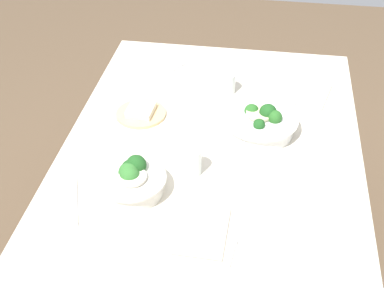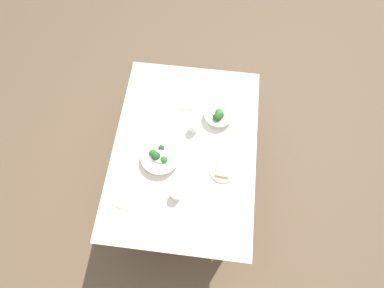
% 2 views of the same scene
% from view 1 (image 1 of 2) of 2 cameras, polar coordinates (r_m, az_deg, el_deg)
% --- Properties ---
extents(ground_plane, '(6.00, 6.00, 0.00)m').
position_cam_1_polar(ground_plane, '(2.35, 1.77, -13.69)').
color(ground_plane, brown).
extents(dining_table, '(1.42, 1.02, 0.71)m').
position_cam_1_polar(dining_table, '(1.91, 2.12, -2.27)').
color(dining_table, beige).
rests_on(dining_table, ground_plane).
extents(broccoli_bowl_far, '(0.21, 0.21, 0.11)m').
position_cam_1_polar(broccoli_bowl_far, '(1.65, -6.49, -3.89)').
color(broccoli_bowl_far, silver).
rests_on(broccoli_bowl_far, dining_table).
extents(broccoli_bowl_near, '(0.27, 0.27, 0.11)m').
position_cam_1_polar(broccoli_bowl_near, '(1.90, 7.35, 2.32)').
color(broccoli_bowl_near, white).
rests_on(broccoli_bowl_near, dining_table).
extents(bread_side_plate, '(0.19, 0.19, 0.03)m').
position_cam_1_polar(bread_side_plate, '(1.99, -5.52, 3.40)').
color(bread_side_plate, '#D6B27A').
rests_on(bread_side_plate, dining_table).
extents(water_glass_center, '(0.07, 0.07, 0.09)m').
position_cam_1_polar(water_glass_center, '(1.70, -0.09, -1.88)').
color(water_glass_center, silver).
rests_on(water_glass_center, dining_table).
extents(water_glass_side, '(0.08, 0.08, 0.08)m').
position_cam_1_polar(water_glass_side, '(2.11, 3.64, 6.61)').
color(water_glass_side, silver).
rests_on(water_glass_side, dining_table).
extents(fork_by_far_bowl, '(0.09, 0.06, 0.00)m').
position_cam_1_polar(fork_by_far_bowl, '(2.28, -1.54, 8.22)').
color(fork_by_far_bowl, '#B7B7BC').
rests_on(fork_by_far_bowl, dining_table).
extents(fork_by_near_bowl, '(0.11, 0.02, 0.00)m').
position_cam_1_polar(fork_by_near_bowl, '(1.49, 4.38, -11.52)').
color(fork_by_near_bowl, '#B7B7BC').
rests_on(fork_by_near_bowl, dining_table).
extents(table_knife_left, '(0.21, 0.08, 0.00)m').
position_cam_1_polar(table_knife_left, '(1.67, -12.39, -5.92)').
color(table_knife_left, '#B7B7BC').
rests_on(table_knife_left, dining_table).
extents(napkin_folded_upper, '(0.23, 0.19, 0.01)m').
position_cam_1_polar(napkin_folded_upper, '(2.16, 12.46, 5.37)').
color(napkin_folded_upper, '#B1A997').
rests_on(napkin_folded_upper, dining_table).
extents(napkin_folded_lower, '(0.20, 0.14, 0.01)m').
position_cam_1_polar(napkin_folded_lower, '(1.54, 1.15, -9.34)').
color(napkin_folded_lower, '#B1A997').
rests_on(napkin_folded_lower, dining_table).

